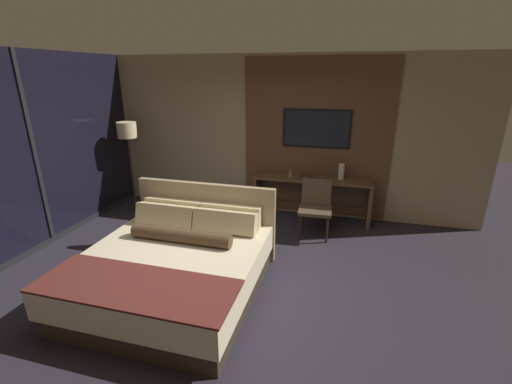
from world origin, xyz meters
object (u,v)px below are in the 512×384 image
at_px(bed, 176,265).
at_px(floor_lamp, 128,137).
at_px(vase_short, 290,172).
at_px(tv, 316,129).
at_px(desk_chair, 316,203).
at_px(book, 306,177).
at_px(vase_tall, 341,171).
at_px(desk, 312,191).

height_order(bed, floor_lamp, floor_lamp).
bearing_deg(vase_short, tv, 31.14).
distance_m(desk_chair, book, 0.66).
height_order(tv, desk_chair, tv).
bearing_deg(tv, vase_tall, -15.54).
bearing_deg(tv, desk_chair, -80.65).
bearing_deg(vase_tall, desk_chair, -118.39).
relative_size(bed, vase_tall, 7.92).
distance_m(tv, vase_short, 0.86).
bearing_deg(floor_lamp, book, 6.30).
relative_size(tv, vase_tall, 4.28).
xyz_separation_m(bed, desk, (1.32, 2.55, 0.20)).
bearing_deg(desk_chair, vase_short, 130.07).
height_order(desk, tv, tv).
bearing_deg(desk, bed, -117.41).
distance_m(floor_lamp, vase_short, 3.00).
distance_m(vase_tall, vase_short, 0.86).
bearing_deg(vase_short, desk, 8.27).
bearing_deg(floor_lamp, vase_tall, 6.52).
relative_size(desk, book, 8.91).
bearing_deg(bed, tv, 64.12).
bearing_deg(vase_short, desk_chair, -46.96).
xyz_separation_m(bed, floor_lamp, (-1.99, 2.16, 1.06)).
bearing_deg(desk, desk_chair, -78.00).
relative_size(desk, floor_lamp, 1.22).
relative_size(bed, desk_chair, 2.37).
xyz_separation_m(desk_chair, vase_short, (-0.51, 0.55, 0.31)).
xyz_separation_m(vase_tall, vase_short, (-0.86, -0.10, -0.06)).
bearing_deg(desk_chair, floor_lamp, 173.53).
distance_m(desk, desk_chair, 0.61).
bearing_deg(bed, desk_chair, 53.34).
height_order(vase_tall, vase_short, vase_tall).
xyz_separation_m(bed, vase_short, (0.94, 2.49, 0.52)).
bearing_deg(vase_tall, floor_lamp, -173.48).
relative_size(tv, book, 5.07).
bearing_deg(desk, tv, 90.00).
bearing_deg(desk_chair, vase_tall, 58.64).
bearing_deg(tv, bed, -115.88).
height_order(desk, desk_chair, desk_chair).
bearing_deg(bed, desk, 62.59).
bearing_deg(tv, desk, -90.00).
bearing_deg(desk_chair, bed, -129.63).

